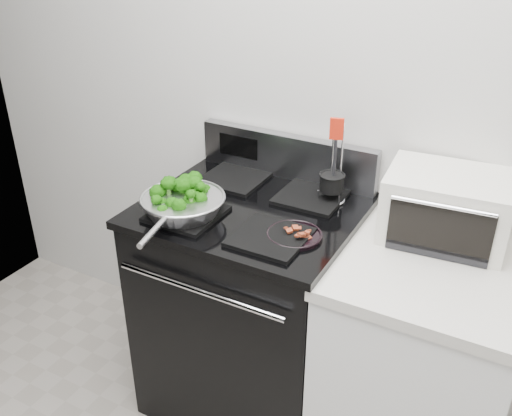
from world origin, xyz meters
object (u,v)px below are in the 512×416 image
Objects in this scene: gas_range at (252,306)px; bacon_plate at (294,232)px; utensil_holder at (332,186)px; skillet at (183,204)px; toaster_oven at (446,207)px.

gas_range reaches higher than bacon_plate.
gas_range is at bearing 152.25° from bacon_plate.
utensil_holder reaches higher than gas_range.
gas_range is 2.35× the size of skillet.
toaster_oven is (0.84, 0.36, 0.04)m from skillet.
skillet is 2.53× the size of bacon_plate.
utensil_holder reaches higher than toaster_oven.
toaster_oven is (0.66, 0.17, 0.55)m from gas_range.
skillet is 1.44× the size of utensil_holder.
skillet is (-0.18, -0.19, 0.51)m from gas_range.
skillet is 0.91m from toaster_oven.
gas_range reaches higher than skillet.
toaster_oven is (0.42, -0.01, 0.03)m from utensil_holder.
utensil_holder is (0.42, 0.36, 0.01)m from skillet.
bacon_plate is at bearing -3.26° from skillet.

